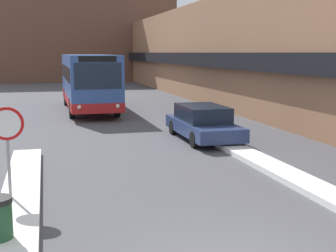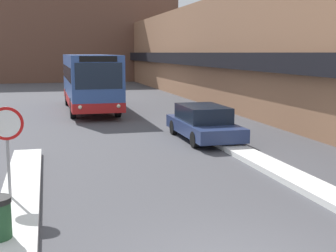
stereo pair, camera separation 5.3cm
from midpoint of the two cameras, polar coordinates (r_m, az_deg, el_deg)
name	(u,v)px [view 1 (the left image)]	position (r m, az deg, el deg)	size (l,w,h in m)	color
building_row_right	(235,53)	(33.19, 8.15, 8.86)	(5.50, 60.00, 7.01)	#996B4C
building_backdrop_far	(67,29)	(60.37, -12.24, 11.51)	(26.00, 8.00, 12.82)	brown
snow_bank_left	(19,208)	(11.01, -17.87, -9.49)	(0.90, 12.04, 0.20)	silver
snow_bank_right	(295,178)	(13.35, 15.08, -6.17)	(0.90, 10.59, 0.17)	silver
city_bus	(88,80)	(28.80, -9.73, 5.49)	(2.70, 10.75, 3.36)	#335193
parked_car_front	(203,123)	(18.97, 4.19, 0.43)	(1.92, 4.84, 1.38)	navy
stop_sign	(7,135)	(11.19, -19.14, -1.00)	(0.76, 0.08, 2.29)	gray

